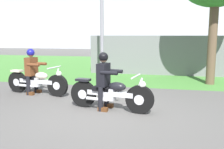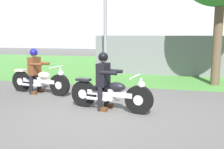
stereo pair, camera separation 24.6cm
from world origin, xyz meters
The scene contains 7 objects.
ground centered at (0.00, 0.00, 0.00)m, with size 120.00×120.00×0.00m, color #565451.
grass_verge centered at (0.00, 9.19, 0.00)m, with size 60.00×12.00×0.01m, color #478438.
motorcycle_lead centered at (0.20, 0.42, 0.40)m, with size 2.14×0.70×0.89m.
rider_lead centered at (0.04, 0.45, 0.83)m, with size 0.60×0.52×1.42m.
motorcycle_follow centered at (-2.38, 1.56, 0.40)m, with size 2.17×0.70×0.89m.
rider_follow centered at (-2.55, 1.59, 0.82)m, with size 0.60×0.52×1.41m.
fence_segment centered at (1.46, 6.19, 0.90)m, with size 7.00×0.06×1.80m, color slate.
Camera 2 is at (1.73, -5.32, 1.82)m, focal length 40.10 mm.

